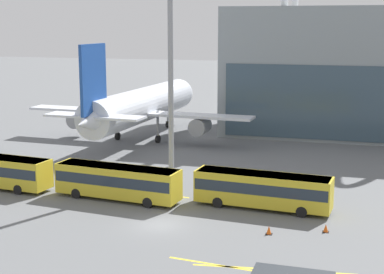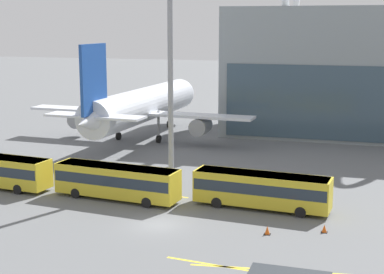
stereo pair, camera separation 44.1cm
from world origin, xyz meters
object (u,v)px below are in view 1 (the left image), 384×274
object	(u,v)px
shuttle_bus_2	(263,188)
traffic_cone_1	(326,228)
shuttle_bus_1	(117,180)
airliner_at_gate_near	(139,106)
traffic_cone_0	(269,230)

from	to	relation	value
shuttle_bus_2	traffic_cone_1	bearing A→B (deg)	-33.47
shuttle_bus_1	shuttle_bus_2	distance (m)	14.11
airliner_at_gate_near	traffic_cone_1	bearing A→B (deg)	-135.07
airliner_at_gate_near	traffic_cone_1	distance (m)	43.39
airliner_at_gate_near	shuttle_bus_1	xyz separation A→B (m)	(8.62, -28.36, -3.14)
airliner_at_gate_near	shuttle_bus_1	world-z (taller)	airliner_at_gate_near
airliner_at_gate_near	traffic_cone_1	world-z (taller)	airliner_at_gate_near
airliner_at_gate_near	shuttle_bus_1	size ratio (longest dim) A/B	2.83
shuttle_bus_1	shuttle_bus_2	world-z (taller)	same
airliner_at_gate_near	traffic_cone_1	xyz separation A→B (m)	(28.78, -32.12, -4.76)
traffic_cone_0	shuttle_bus_1	bearing A→B (deg)	160.55
airliner_at_gate_near	shuttle_bus_2	world-z (taller)	airliner_at_gate_near
airliner_at_gate_near	traffic_cone_0	distance (m)	42.01
traffic_cone_1	shuttle_bus_2	bearing A→B (deg)	141.51
shuttle_bus_2	traffic_cone_0	size ratio (longest dim) A/B	17.95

